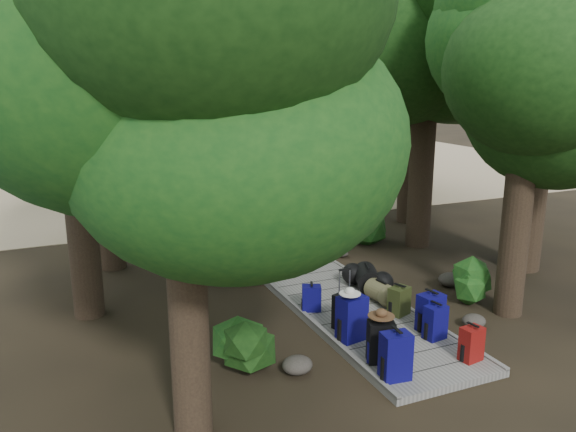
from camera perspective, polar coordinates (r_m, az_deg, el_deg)
name	(u,v)px	position (r m, az deg, el deg)	size (l,w,h in m)	color
ground	(307,279)	(12.55, 1.92, -6.43)	(120.00, 120.00, 0.00)	#322719
sand_beach	(164,171)	(27.46, -12.46, 4.44)	(40.00, 22.00, 0.02)	tan
boardwalk	(289,263)	(13.39, 0.10, -4.83)	(2.00, 12.00, 0.12)	gray
backpack_left_a	(396,354)	(8.41, 10.89, -13.57)	(0.42, 0.29, 0.78)	#0E0769
backpack_left_b	(381,339)	(8.84, 9.41, -12.26)	(0.39, 0.28, 0.73)	black
backpack_left_c	(352,316)	(9.44, 6.50, -10.04)	(0.45, 0.32, 0.84)	#0E0769
backpack_left_d	(312,297)	(10.56, 2.40, -8.20)	(0.35, 0.25, 0.53)	#0E0769
backpack_right_a	(472,342)	(9.24, 18.15, -12.07)	(0.33, 0.24, 0.60)	maroon
backpack_right_b	(435,320)	(9.77, 14.74, -10.22)	(0.36, 0.25, 0.64)	#0E0769
backpack_right_c	(431,310)	(10.02, 14.28, -9.29)	(0.42, 0.30, 0.73)	#0E0769
backpack_right_d	(399,299)	(10.58, 11.23, -8.30)	(0.38, 0.27, 0.58)	#2F3B17
duffel_right_khaki	(381,292)	(11.12, 9.41, -7.61)	(0.39, 0.58, 0.39)	#6A663F
duffel_right_black	(367,278)	(11.69, 8.04, -6.25)	(0.47, 0.75, 0.47)	black
suitcase_on_boardwalk	(344,310)	(9.91, 5.69, -9.52)	(0.40, 0.22, 0.62)	black
lone_suitcase_on_sand	(223,195)	(19.65, -6.58, 2.13)	(0.46, 0.27, 0.73)	black
hat_brown	(381,312)	(8.70, 9.46, -9.64)	(0.41, 0.41, 0.12)	#51351E
hat_white	(350,290)	(9.17, 6.32, -7.53)	(0.35, 0.35, 0.12)	silver
kayak	(118,198)	(20.85, -16.84, 1.76)	(0.75, 3.42, 0.34)	#A72F0E
sun_lounger	(282,181)	(22.71, -0.61, 3.58)	(0.55, 1.71, 0.55)	silver
tree_right_a	(527,116)	(10.78, 23.10, 9.34)	(4.45, 4.45, 7.41)	black
tree_right_b	(548,15)	(13.74, 24.87, 18.05)	(6.32, 6.32, 11.29)	black
tree_right_c	(427,71)	(14.79, 13.94, 14.12)	(5.22, 5.22, 9.04)	black
tree_right_d	(416,59)	(17.38, 12.84, 15.33)	(5.34, 5.34, 9.79)	black
tree_right_e	(335,77)	(20.69, 4.82, 13.85)	(4.85, 4.85, 8.72)	black
tree_right_f	(350,44)	(23.45, 6.33, 16.95)	(6.32, 6.32, 11.29)	black
tree_left_a	(182,163)	(6.39, -10.76, 5.30)	(4.11, 4.11, 6.85)	black
tree_left_b	(71,101)	(10.54, -21.21, 10.87)	(4.41, 4.41, 7.94)	black
tree_left_c	(98,74)	(13.24, -18.73, 13.51)	(5.10, 5.10, 8.87)	black
tree_back_a	(142,82)	(25.43, -14.64, 12.99)	(4.80, 4.80, 8.31)	black
tree_back_b	(199,73)	(27.15, -9.07, 14.12)	(5.10, 5.10, 9.10)	black
tree_back_c	(255,78)	(28.23, -3.40, 13.83)	(4.83, 4.83, 8.69)	black
tree_back_d	(28,83)	(24.90, -24.87, 12.13)	(4.97, 4.97, 8.28)	black
palm_right_a	(302,111)	(18.62, 1.44, 10.57)	(3.85, 3.85, 6.57)	#194613
palm_right_b	(296,87)	(23.81, 0.86, 13.01)	(4.14, 4.14, 7.99)	#194613
palm_right_c	(227,93)	(24.95, -6.26, 12.33)	(4.68, 4.68, 7.44)	#194613
palm_left_a	(60,125)	(16.62, -22.12, 8.55)	(3.90, 3.90, 6.20)	#194613
rock_left_a	(297,365)	(8.77, 0.95, -14.89)	(0.47, 0.43, 0.26)	#4C473F
rock_left_b	(228,334)	(9.84, -6.09, -11.81)	(0.36, 0.33, 0.20)	#4C473F
rock_left_c	(251,277)	(12.30, -3.76, -6.25)	(0.46, 0.41, 0.25)	#4C473F
rock_left_d	(186,249)	(14.65, -10.29, -3.35)	(0.26, 0.23, 0.14)	#4C473F
rock_right_a	(474,321)	(10.74, 18.36, -10.09)	(0.43, 0.39, 0.24)	#4C473F
rock_right_b	(450,280)	(12.60, 16.16, -6.22)	(0.53, 0.47, 0.29)	#4C473F
rock_right_c	(342,253)	(14.10, 5.52, -3.81)	(0.32, 0.29, 0.18)	#4C473F
rock_right_d	(324,220)	(16.94, 3.63, -0.43)	(0.64, 0.58, 0.35)	#4C473F
shrub_left_a	(243,346)	(8.68, -4.64, -13.04)	(0.96, 0.96, 0.86)	#144515
shrub_left_b	(222,256)	(12.77, -6.75, -4.02)	(1.00, 1.00, 0.90)	#144515
shrub_left_c	(149,225)	(15.32, -13.92, -0.92)	(1.22, 1.22, 1.10)	#144515
shrub_right_a	(473,280)	(11.86, 18.27, -6.23)	(0.93, 0.93, 0.84)	#144515
shrub_right_b	(367,223)	(15.32, 7.99, -0.70)	(1.19, 1.19, 1.07)	#144515
shrub_right_c	(287,207)	(17.76, -0.10, 0.87)	(0.80, 0.80, 0.72)	#144515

